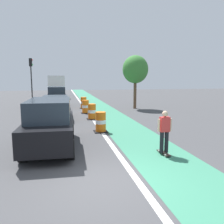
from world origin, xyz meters
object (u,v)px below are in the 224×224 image
at_px(traffic_barrel_mid, 92,112).
at_px(traffic_light_corner, 31,73).
at_px(traffic_barrel_back, 86,107).
at_px(parked_sedan_second, 56,108).
at_px(traffic_barrel_front, 101,122).
at_px(parked_suv_third, 57,97).
at_px(delivery_truck_down_block, 56,85).
at_px(street_tree_sidewalk, 135,70).
at_px(skateboarder_on_lane, 164,131).
at_px(parked_suv_nearest, 50,124).
at_px(traffic_barrel_far, 84,103).

height_order(traffic_barrel_mid, traffic_light_corner, traffic_light_corner).
bearing_deg(traffic_barrel_back, parked_sedan_second, -132.88).
relative_size(traffic_barrel_front, traffic_barrel_back, 1.00).
bearing_deg(parked_suv_third, traffic_barrel_back, -63.83).
bearing_deg(parked_sedan_second, traffic_barrel_front, -60.48).
relative_size(delivery_truck_down_block, traffic_light_corner, 1.51).
bearing_deg(street_tree_sidewalk, traffic_light_corner, 146.06).
distance_m(skateboarder_on_lane, parked_suv_third, 16.58).
relative_size(traffic_barrel_back, traffic_light_corner, 0.21).
relative_size(parked_suv_nearest, parked_suv_third, 1.00).
xyz_separation_m(traffic_barrel_back, traffic_barrel_far, (0.11, 3.09, 0.00)).
distance_m(traffic_barrel_front, delivery_truck_down_block, 24.70).
distance_m(skateboarder_on_lane, traffic_barrel_mid, 8.34).
bearing_deg(delivery_truck_down_block, skateboarder_on_lane, -80.60).
bearing_deg(street_tree_sidewalk, traffic_barrel_back, -157.80).
bearing_deg(traffic_barrel_front, parked_sedan_second, 119.52).
height_order(parked_suv_nearest, traffic_light_corner, traffic_light_corner).
bearing_deg(traffic_light_corner, delivery_truck_down_block, 74.40).
height_order(traffic_barrel_mid, street_tree_sidewalk, street_tree_sidewalk).
height_order(skateboarder_on_lane, parked_sedan_second, parked_sedan_second).
distance_m(parked_suv_nearest, traffic_barrel_front, 3.56).
distance_m(traffic_barrel_back, traffic_light_corner, 10.72).
height_order(parked_suv_third, traffic_barrel_front, parked_suv_third).
xyz_separation_m(parked_suv_nearest, traffic_barrel_far, (2.46, 12.42, -0.50)).
relative_size(parked_sedan_second, traffic_light_corner, 0.82).
bearing_deg(parked_suv_third, traffic_barrel_front, -77.58).
xyz_separation_m(traffic_barrel_front, delivery_truck_down_block, (-2.98, 24.48, 1.31)).
height_order(parked_suv_third, traffic_barrel_mid, parked_suv_third).
distance_m(skateboarder_on_lane, traffic_barrel_back, 11.21).
height_order(skateboarder_on_lane, traffic_light_corner, traffic_light_corner).
relative_size(skateboarder_on_lane, delivery_truck_down_block, 0.22).
distance_m(traffic_barrel_front, traffic_barrel_far, 9.94).
distance_m(traffic_barrel_front, traffic_barrel_back, 6.85).
bearing_deg(parked_sedan_second, parked_suv_third, 91.01).
relative_size(skateboarder_on_lane, traffic_barrel_front, 1.55).
relative_size(skateboarder_on_lane, traffic_barrel_mid, 1.55).
relative_size(parked_suv_nearest, traffic_barrel_far, 4.28).
distance_m(traffic_barrel_mid, traffic_light_corner, 13.28).
xyz_separation_m(delivery_truck_down_block, traffic_light_corner, (-2.45, -8.78, 1.65)).
height_order(parked_suv_nearest, traffic_barrel_back, parked_suv_nearest).
xyz_separation_m(parked_suv_nearest, traffic_barrel_mid, (2.52, 6.44, -0.50)).
relative_size(traffic_barrel_mid, traffic_barrel_far, 1.00).
bearing_deg(skateboarder_on_lane, parked_suv_nearest, 158.19).
bearing_deg(traffic_barrel_far, parked_suv_nearest, -101.19).
distance_m(parked_suv_third, traffic_barrel_back, 5.55).
relative_size(parked_suv_third, traffic_barrel_far, 4.28).
xyz_separation_m(traffic_barrel_back, traffic_light_corner, (-5.27, 8.85, 2.97)).
distance_m(parked_suv_third, delivery_truck_down_block, 12.70).
distance_m(traffic_barrel_far, street_tree_sidewalk, 5.83).
distance_m(traffic_barrel_mid, street_tree_sidewalk, 7.49).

